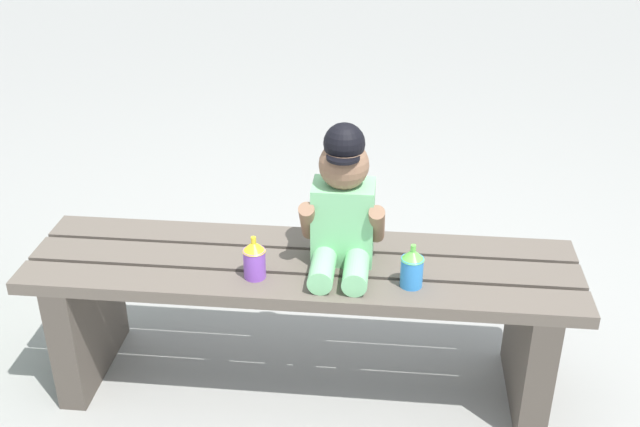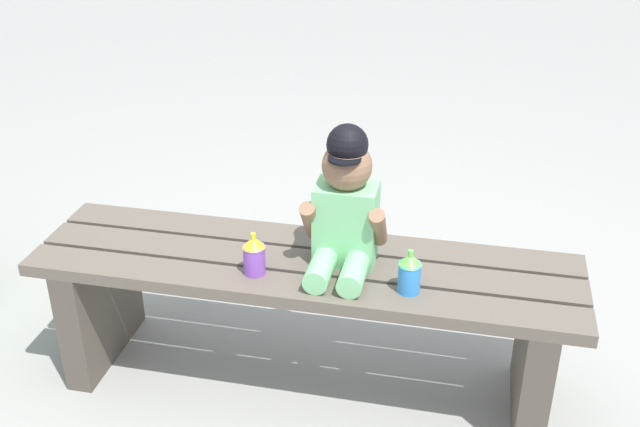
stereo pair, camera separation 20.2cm
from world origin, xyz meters
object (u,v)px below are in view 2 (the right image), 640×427
object	(u,v)px
child_figure	(345,206)
sippy_cup_right	(410,272)
sippy_cup_left	(254,255)
park_bench	(305,300)

from	to	relation	value
child_figure	sippy_cup_right	bearing A→B (deg)	-29.22
sippy_cup_left	sippy_cup_right	world-z (taller)	same
child_figure	sippy_cup_left	xyz separation A→B (m)	(-0.23, -0.11, -0.12)
sippy_cup_right	child_figure	bearing A→B (deg)	150.78
park_bench	child_figure	bearing A→B (deg)	6.28
park_bench	sippy_cup_right	bearing A→B (deg)	-17.40
child_figure	sippy_cup_left	world-z (taller)	child_figure
park_bench	sippy_cup_left	distance (m)	0.25
sippy_cup_left	sippy_cup_right	xyz separation A→B (m)	(0.42, 0.00, 0.00)
sippy_cup_left	sippy_cup_right	distance (m)	0.42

